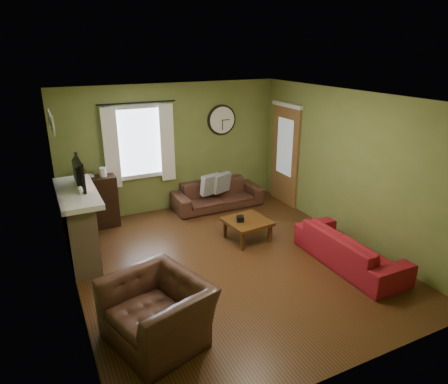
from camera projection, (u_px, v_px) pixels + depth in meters
name	position (u px, v px, depth m)	size (l,w,h in m)	color
floor	(229.00, 262.00, 6.43)	(4.60, 5.20, 0.00)	#462813
ceiling	(230.00, 97.00, 5.53)	(4.60, 5.20, 0.00)	white
wall_left	(67.00, 212.00, 5.04)	(0.00, 5.20, 2.60)	olive
wall_right	(348.00, 167.00, 6.93)	(0.00, 5.20, 2.60)	olive
wall_back	(173.00, 148.00, 8.18)	(4.60, 0.00, 2.60)	olive
wall_front	(353.00, 267.00, 3.79)	(4.60, 0.00, 2.60)	olive
fireplace	(79.00, 228.00, 6.35)	(0.40, 1.40, 1.10)	tan
firebox	(93.00, 239.00, 6.51)	(0.04, 0.60, 0.55)	black
mantel	(77.00, 193.00, 6.16)	(0.58, 1.60, 0.08)	white
tv	(75.00, 177.00, 6.22)	(0.60, 0.08, 0.35)	black
tv_screen	(80.00, 173.00, 6.23)	(0.02, 0.62, 0.36)	#994C3F
medallion_left	(53.00, 126.00, 5.39)	(0.28, 0.28, 0.03)	white
medallion_mid	(51.00, 122.00, 5.69)	(0.28, 0.28, 0.03)	white
medallion_right	(50.00, 118.00, 5.98)	(0.28, 0.28, 0.03)	white
window_pane	(139.00, 142.00, 7.80)	(1.00, 0.02, 1.30)	silver
curtain_rod	(137.00, 103.00, 7.45)	(0.03, 0.03, 1.50)	black
curtain_left	(111.00, 149.00, 7.51)	(0.28, 0.04, 1.55)	white
curtain_right	(167.00, 143.00, 7.96)	(0.28, 0.04, 1.55)	white
wall_clock	(222.00, 120.00, 8.41)	(0.64, 0.06, 0.64)	white
door	(285.00, 156.00, 8.56)	(0.05, 0.90, 2.10)	brown
bookshelf	(95.00, 203.00, 7.49)	(0.83, 0.35, 0.99)	black
book	(85.00, 179.00, 7.37)	(0.15, 0.21, 0.02)	#4F2C0F
sofa_brown	(217.00, 195.00, 8.54)	(1.89, 0.74, 0.55)	#47281E
pillow_left	(211.00, 185.00, 8.32)	(0.43, 0.13, 0.43)	gray
pillow_right	(222.00, 183.00, 8.43)	(0.41, 0.12, 0.41)	gray
sofa_red	(350.00, 248.00, 6.27)	(1.91, 0.75, 0.56)	maroon
armchair	(157.00, 311.00, 4.63)	(1.15, 1.00, 0.75)	#47281E
coffee_table	(247.00, 230.00, 7.10)	(0.72, 0.72, 0.38)	#4F2C0F
tissue_box	(240.00, 220.00, 6.98)	(0.12, 0.12, 0.09)	black
wine_glass_a	(81.00, 195.00, 5.69)	(0.06, 0.06, 0.18)	white
wine_glass_b	(81.00, 193.00, 5.75)	(0.07, 0.07, 0.19)	white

